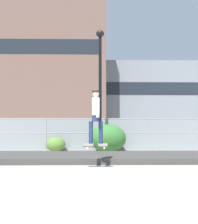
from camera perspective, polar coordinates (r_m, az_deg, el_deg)
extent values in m
plane|color=#9E998E|center=(6.44, 0.31, -14.82)|extent=(120.00, 120.00, 0.00)
cube|color=#3D3A38|center=(9.82, -0.16, -10.55)|extent=(11.75, 3.10, 0.21)
cube|color=black|center=(7.56, -0.76, -8.17)|extent=(0.80, 0.22, 0.02)
cylinder|color=silver|center=(7.65, 1.22, -8.39)|extent=(0.05, 0.03, 0.05)
cylinder|color=silver|center=(7.47, 1.24, -8.48)|extent=(0.05, 0.03, 0.05)
cylinder|color=silver|center=(7.66, -2.72, -8.38)|extent=(0.05, 0.03, 0.05)
cylinder|color=silver|center=(7.48, -2.79, -8.47)|extent=(0.05, 0.03, 0.05)
cube|color=#99999E|center=(7.56, 1.23, -8.28)|extent=(0.05, 0.14, 0.01)
cube|color=#99999E|center=(7.57, -2.75, -8.27)|extent=(0.05, 0.14, 0.01)
cube|color=gray|center=(7.55, 0.92, -7.77)|extent=(0.28, 0.11, 0.09)
cube|color=gray|center=(7.56, -2.45, -7.76)|extent=(0.28, 0.11, 0.09)
cylinder|color=#1E284C|center=(7.54, 0.41, -4.82)|extent=(0.13, 0.13, 0.69)
cylinder|color=#1E284C|center=(7.55, -1.93, -4.82)|extent=(0.13, 0.13, 0.69)
cube|color=#1E284C|center=(7.55, -0.76, -1.52)|extent=(0.25, 0.35, 0.18)
cube|color=white|center=(7.57, -0.76, 1.20)|extent=(0.23, 0.39, 0.54)
cylinder|color=white|center=(7.81, -0.72, 0.59)|extent=(0.23, 0.10, 0.58)
cylinder|color=white|center=(7.33, -0.79, 0.91)|extent=(0.23, 0.10, 0.58)
sphere|color=tan|center=(7.63, -0.75, 4.38)|extent=(0.21, 0.21, 0.21)
cylinder|color=black|center=(7.64, -0.75, 4.81)|extent=(0.24, 0.24, 0.05)
cylinder|color=gray|center=(13.99, -12.41, -5.22)|extent=(0.06, 0.06, 1.85)
cylinder|color=gray|center=(13.72, -0.40, -5.34)|extent=(0.06, 0.06, 1.85)
cylinder|color=gray|center=(14.05, 11.56, -5.22)|extent=(0.06, 0.06, 1.85)
cylinder|color=gray|center=(13.73, -0.40, -1.64)|extent=(17.41, 0.04, 0.04)
cylinder|color=gray|center=(13.72, -0.40, -4.95)|extent=(17.41, 0.04, 0.04)
cylinder|color=gray|center=(13.76, -0.40, -8.94)|extent=(17.41, 0.04, 0.04)
cube|color=gray|center=(13.72, -0.40, -5.34)|extent=(17.41, 0.01, 1.85)
cylinder|color=black|center=(12.87, 0.27, 4.32)|extent=(0.16, 0.16, 6.21)
ellipsoid|color=black|center=(13.75, 0.26, 17.98)|extent=(0.44, 0.44, 0.36)
cube|color=silver|center=(17.08, -18.94, -5.75)|extent=(4.51, 2.10, 0.70)
cube|color=#23282D|center=(17.15, -19.50, -3.49)|extent=(2.31, 1.75, 0.64)
cylinder|color=black|center=(17.45, -13.72, -6.98)|extent=(0.66, 0.28, 0.64)
cylinder|color=black|center=(15.82, -15.51, -7.23)|extent=(0.66, 0.28, 0.64)
cylinder|color=black|center=(18.42, -21.93, -6.64)|extent=(0.66, 0.28, 0.64)
cube|color=navy|center=(16.13, -0.28, -6.08)|extent=(4.41, 1.84, 0.70)
cube|color=#23282D|center=(16.12, -0.99, -3.70)|extent=(2.21, 1.62, 0.64)
cylinder|color=black|center=(17.08, 4.28, -7.15)|extent=(0.64, 0.25, 0.64)
cylinder|color=black|center=(15.38, 4.92, -7.46)|extent=(0.64, 0.25, 0.64)
cylinder|color=black|center=(17.03, -4.97, -7.15)|extent=(0.64, 0.25, 0.64)
cylinder|color=black|center=(15.32, -5.36, -7.47)|extent=(0.64, 0.25, 0.64)
cube|color=brown|center=(48.60, -10.87, 8.61)|extent=(20.16, 15.84, 23.91)
cube|color=#1E232B|center=(41.88, -12.73, 14.85)|extent=(18.54, 0.04, 2.50)
cube|color=slate|center=(54.39, 12.64, 2.41)|extent=(24.32, 12.75, 14.83)
cube|color=#1E232B|center=(48.50, 14.39, 5.37)|extent=(22.37, 0.04, 2.50)
ellipsoid|color=#567A33|center=(13.46, -10.16, -7.52)|extent=(1.04, 0.85, 0.80)
ellipsoid|color=#336B2D|center=(12.86, 2.11, -6.23)|extent=(1.91, 1.56, 1.48)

